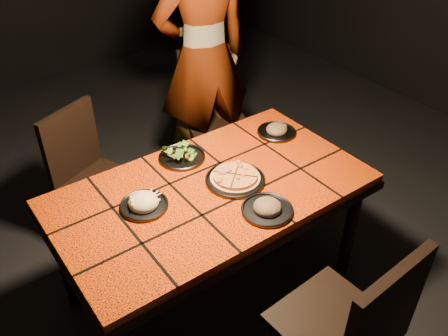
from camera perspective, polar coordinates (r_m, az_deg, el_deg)
room_shell at (r=2.05m, az=-1.84°, el=14.40°), size 6.04×7.04×3.08m
dining_table at (r=2.47m, az=-1.48°, el=-3.76°), size 1.62×0.92×0.75m
chair_near at (r=2.13m, az=15.28°, el=-17.79°), size 0.47×0.47×1.00m
chair_far_left at (r=3.06m, az=-16.10°, el=-0.11°), size 0.54×0.54×0.91m
chair_far_right at (r=3.56m, az=-1.46°, el=7.47°), size 0.55×0.55×0.97m
diner at (r=3.34m, az=-2.48°, el=13.22°), size 0.76×0.55×1.93m
plate_pizza at (r=2.46m, az=1.35°, el=-1.24°), size 0.37×0.37×0.04m
plate_pasta at (r=2.32m, az=-9.61°, el=-4.24°), size 0.24×0.24×0.08m
plate_salad at (r=2.63m, az=-5.11°, el=1.62°), size 0.26×0.26×0.07m
plate_mushroom_a at (r=2.28m, az=5.23°, el=-4.78°), size 0.25×0.25×0.08m
plate_mushroom_b at (r=2.86m, az=6.36°, el=4.53°), size 0.23×0.23×0.08m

